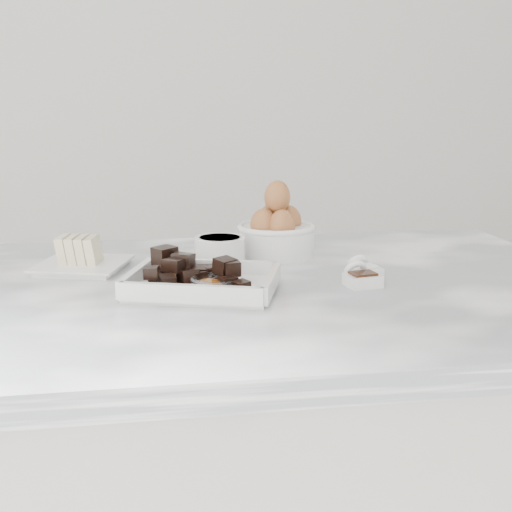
{
  "coord_description": "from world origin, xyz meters",
  "views": [
    {
      "loc": [
        -0.17,
        -1.12,
        1.25
      ],
      "look_at": [
        0.02,
        0.03,
        0.98
      ],
      "focal_mm": 50.0,
      "sensor_mm": 36.0,
      "label": 1
    }
  ],
  "objects_px": {
    "egg_bowl": "(276,231)",
    "vanilla_spoon": "(361,277)",
    "butter_plate": "(81,258)",
    "salt_spoon": "(363,270)",
    "honey_bowl": "(186,272)",
    "zest_bowl": "(215,287)",
    "sugar_ramekin": "(220,251)",
    "chocolate_dish": "(203,277)"
  },
  "relations": [
    {
      "from": "egg_bowl",
      "to": "vanilla_spoon",
      "type": "height_order",
      "value": "egg_bowl"
    },
    {
      "from": "butter_plate",
      "to": "egg_bowl",
      "type": "bearing_deg",
      "value": 9.27
    },
    {
      "from": "egg_bowl",
      "to": "salt_spoon",
      "type": "relative_size",
      "value": 2.14
    },
    {
      "from": "egg_bowl",
      "to": "honey_bowl",
      "type": "height_order",
      "value": "egg_bowl"
    },
    {
      "from": "butter_plate",
      "to": "vanilla_spoon",
      "type": "distance_m",
      "value": 0.49
    },
    {
      "from": "vanilla_spoon",
      "to": "salt_spoon",
      "type": "height_order",
      "value": "vanilla_spoon"
    },
    {
      "from": "egg_bowl",
      "to": "honey_bowl",
      "type": "xyz_separation_m",
      "value": [
        -0.19,
        -0.16,
        -0.03
      ]
    },
    {
      "from": "honey_bowl",
      "to": "zest_bowl",
      "type": "bearing_deg",
      "value": -71.85
    },
    {
      "from": "sugar_ramekin",
      "to": "honey_bowl",
      "type": "bearing_deg",
      "value": -128.05
    },
    {
      "from": "butter_plate",
      "to": "sugar_ramekin",
      "type": "bearing_deg",
      "value": -3.5
    },
    {
      "from": "zest_bowl",
      "to": "butter_plate",
      "type": "bearing_deg",
      "value": 135.15
    },
    {
      "from": "butter_plate",
      "to": "salt_spoon",
      "type": "distance_m",
      "value": 0.5
    },
    {
      "from": "honey_bowl",
      "to": "zest_bowl",
      "type": "xyz_separation_m",
      "value": [
        0.04,
        -0.11,
        0.0
      ]
    },
    {
      "from": "egg_bowl",
      "to": "honey_bowl",
      "type": "relative_size",
      "value": 2.35
    },
    {
      "from": "butter_plate",
      "to": "honey_bowl",
      "type": "relative_size",
      "value": 2.85
    },
    {
      "from": "chocolate_dish",
      "to": "butter_plate",
      "type": "distance_m",
      "value": 0.27
    },
    {
      "from": "chocolate_dish",
      "to": "zest_bowl",
      "type": "distance_m",
      "value": 0.04
    },
    {
      "from": "sugar_ramekin",
      "to": "honey_bowl",
      "type": "xyz_separation_m",
      "value": [
        -0.07,
        -0.09,
        -0.02
      ]
    },
    {
      "from": "sugar_ramekin",
      "to": "salt_spoon",
      "type": "xyz_separation_m",
      "value": [
        0.23,
        -0.12,
        -0.02
      ]
    },
    {
      "from": "butter_plate",
      "to": "zest_bowl",
      "type": "xyz_separation_m",
      "value": [
        0.22,
        -0.21,
        -0.0
      ]
    },
    {
      "from": "honey_bowl",
      "to": "salt_spoon",
      "type": "xyz_separation_m",
      "value": [
        0.3,
        -0.03,
        -0.0
      ]
    },
    {
      "from": "chocolate_dish",
      "to": "vanilla_spoon",
      "type": "relative_size",
      "value": 3.74
    },
    {
      "from": "butter_plate",
      "to": "honey_bowl",
      "type": "bearing_deg",
      "value": -29.78
    },
    {
      "from": "honey_bowl",
      "to": "vanilla_spoon",
      "type": "distance_m",
      "value": 0.29
    },
    {
      "from": "chocolate_dish",
      "to": "zest_bowl",
      "type": "bearing_deg",
      "value": -66.24
    },
    {
      "from": "butter_plate",
      "to": "vanilla_spoon",
      "type": "xyz_separation_m",
      "value": [
        0.46,
        -0.18,
        -0.01
      ]
    },
    {
      "from": "zest_bowl",
      "to": "salt_spoon",
      "type": "bearing_deg",
      "value": 17.28
    },
    {
      "from": "butter_plate",
      "to": "vanilla_spoon",
      "type": "relative_size",
      "value": 2.54
    },
    {
      "from": "butter_plate",
      "to": "zest_bowl",
      "type": "relative_size",
      "value": 2.45
    },
    {
      "from": "honey_bowl",
      "to": "chocolate_dish",
      "type": "bearing_deg",
      "value": -74.44
    },
    {
      "from": "vanilla_spoon",
      "to": "salt_spoon",
      "type": "bearing_deg",
      "value": 68.74
    },
    {
      "from": "zest_bowl",
      "to": "vanilla_spoon",
      "type": "relative_size",
      "value": 1.04
    },
    {
      "from": "chocolate_dish",
      "to": "vanilla_spoon",
      "type": "height_order",
      "value": "chocolate_dish"
    },
    {
      "from": "sugar_ramekin",
      "to": "zest_bowl",
      "type": "distance_m",
      "value": 0.2
    },
    {
      "from": "butter_plate",
      "to": "sugar_ramekin",
      "type": "height_order",
      "value": "butter_plate"
    },
    {
      "from": "egg_bowl",
      "to": "zest_bowl",
      "type": "relative_size",
      "value": 2.02
    },
    {
      "from": "honey_bowl",
      "to": "sugar_ramekin",
      "type": "bearing_deg",
      "value": 51.95
    },
    {
      "from": "vanilla_spoon",
      "to": "butter_plate",
      "type": "bearing_deg",
      "value": 158.48
    },
    {
      "from": "sugar_ramekin",
      "to": "vanilla_spoon",
      "type": "bearing_deg",
      "value": -38.02
    },
    {
      "from": "vanilla_spoon",
      "to": "honey_bowl",
      "type": "bearing_deg",
      "value": 164.31
    },
    {
      "from": "zest_bowl",
      "to": "vanilla_spoon",
      "type": "height_order",
      "value": "vanilla_spoon"
    },
    {
      "from": "salt_spoon",
      "to": "vanilla_spoon",
      "type": "bearing_deg",
      "value": -111.26
    }
  ]
}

